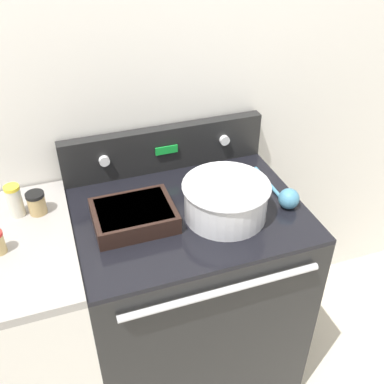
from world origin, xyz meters
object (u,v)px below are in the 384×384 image
at_px(mixing_bowl, 226,198).
at_px(spice_jar_yellow_cap, 15,201).
at_px(ladle, 287,197).
at_px(casserole_dish, 134,215).
at_px(spice_jar_black_cap, 37,203).

height_order(mixing_bowl, spice_jar_yellow_cap, mixing_bowl).
relative_size(mixing_bowl, spice_jar_yellow_cap, 2.54).
bearing_deg(mixing_bowl, ladle, -4.03).
height_order(casserole_dish, ladle, ladle).
bearing_deg(mixing_bowl, spice_jar_black_cap, 160.80).
distance_m(mixing_bowl, spice_jar_black_cap, 0.66).
bearing_deg(ladle, spice_jar_black_cap, 164.77).
bearing_deg(ladle, mixing_bowl, 175.97).
bearing_deg(spice_jar_black_cap, casserole_dish, -26.66).
xyz_separation_m(mixing_bowl, casserole_dish, (-0.31, 0.06, -0.04)).
height_order(casserole_dish, spice_jar_yellow_cap, spice_jar_yellow_cap).
bearing_deg(spice_jar_black_cap, spice_jar_yellow_cap, 170.65).
xyz_separation_m(mixing_bowl, ladle, (0.23, -0.02, -0.04)).
bearing_deg(spice_jar_yellow_cap, ladle, -14.81).
bearing_deg(spice_jar_yellow_cap, casserole_dish, -23.82).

